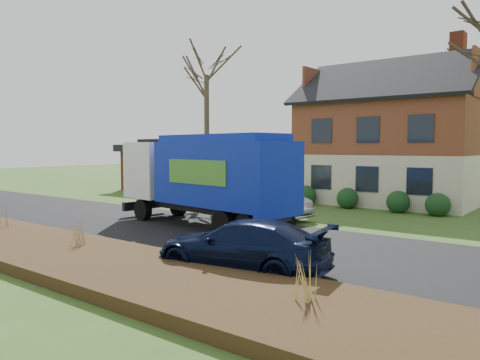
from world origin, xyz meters
The scene contains 12 objects.
ground centered at (0.00, 0.00, 0.00)m, with size 120.00×120.00×0.00m, color #35511B.
road centered at (0.00, 0.00, 0.01)m, with size 80.00×7.00×0.02m, color black.
mulch_verge centered at (0.00, -5.30, 0.15)m, with size 80.00×3.50×0.30m, color black.
main_house centered at (1.49, 13.91, 4.03)m, with size 12.95×8.95×9.26m.
ranch_house centered at (-12.00, 13.00, 1.81)m, with size 9.80×8.20×3.70m.
garbage_truck centered at (-0.77, 1.14, 2.07)m, with size 8.58×3.31×3.58m.
silver_sedan centered at (-0.33, 4.21, 0.78)m, with size 1.64×4.71×1.55m, color #989B9F.
navy_wagon centered at (4.40, -3.27, 0.65)m, with size 1.83×4.51×1.31m, color black.
tree_front_west centered at (-8.24, 9.51, 8.69)m, with size 3.55×3.55×10.55m.
grass_clump_west centered at (-5.07, -4.78, 0.73)m, with size 0.32×0.27×0.85m.
grass_clump_mid centered at (-0.34, -4.75, 0.73)m, with size 0.31×0.25×0.86m.
grass_clump_east centered at (7.16, -5.06, 0.77)m, with size 0.37×0.31×0.94m.
Camera 1 is at (11.43, -12.39, 3.10)m, focal length 35.00 mm.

